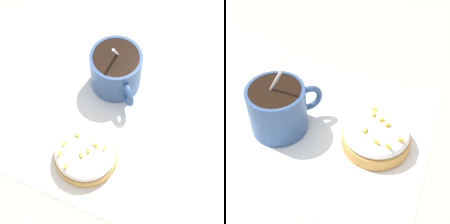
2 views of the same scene
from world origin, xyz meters
The scene contains 4 objects.
ground_plane centered at (0.00, 0.00, 0.00)m, with size 3.00×3.00×0.00m, color #C6B793.
paper_napkin centered at (0.00, 0.00, 0.00)m, with size 0.31×0.29×0.00m.
coffee_cup centered at (0.07, 0.01, 0.04)m, with size 0.09×0.09×0.11m.
frosted_pastry centered at (-0.07, -0.01, 0.02)m, with size 0.09×0.09×0.04m.
Camera 1 is at (-0.22, -0.14, 0.54)m, focal length 60.00 mm.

